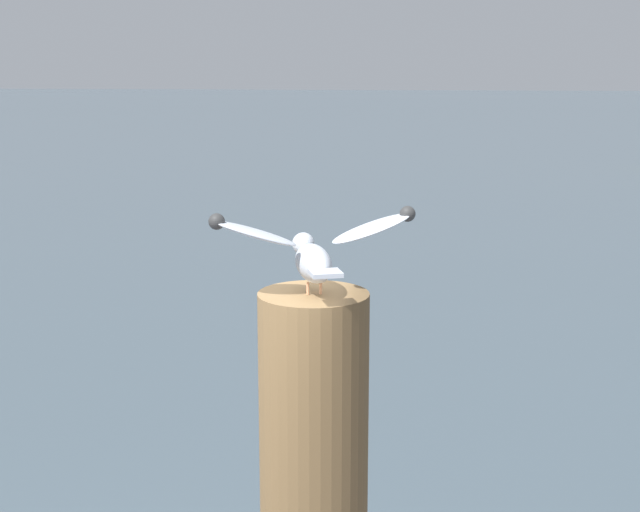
{
  "coord_description": "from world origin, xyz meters",
  "views": [
    {
      "loc": [
        1.36,
        -3.03,
        3.13
      ],
      "look_at": [
        1.15,
        -0.17,
        2.5
      ],
      "focal_mm": 55.45,
      "sensor_mm": 36.0,
      "label": 1
    }
  ],
  "objects": [
    {
      "name": "seagull",
      "position": [
        1.15,
        -0.42,
        2.57
      ],
      "size": [
        0.55,
        0.39,
        0.23
      ],
      "color": "tan",
      "rests_on": "mooring_post"
    },
    {
      "name": "mooring_post",
      "position": [
        1.15,
        -0.42,
        1.96
      ],
      "size": [
        0.31,
        0.31,
        0.97
      ],
      "primitive_type": "cylinder",
      "color": "brown",
      "rests_on": "harbor_quay"
    }
  ]
}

